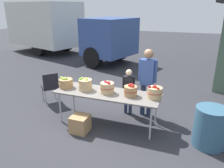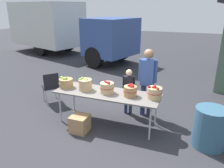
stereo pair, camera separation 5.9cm
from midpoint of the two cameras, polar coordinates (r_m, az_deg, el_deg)
name	(u,v)px [view 1 (the left image)]	position (r m, az deg, el deg)	size (l,w,h in m)	color
ground_plane	(107,123)	(5.06, -1.55, -10.19)	(40.00, 40.00, 0.00)	#2D2D33
market_table	(107,94)	(4.75, -1.63, -2.73)	(2.30, 0.76, 0.75)	slate
apple_basket_green_0	(66,83)	(5.12, -12.32, 0.30)	(0.33, 0.33, 0.25)	#A87F51
apple_basket_green_1	(85,84)	(4.89, -7.37, -0.10)	(0.32, 0.32, 0.29)	tan
apple_basket_red_0	(107,88)	(4.67, -1.62, -0.94)	(0.31, 0.31, 0.28)	tan
apple_basket_red_1	(131,90)	(4.54, 4.51, -1.65)	(0.29, 0.29, 0.27)	#A87F51
apple_basket_red_2	(155,92)	(4.50, 10.74, -2.10)	(0.32, 0.32, 0.28)	tan
vendor_adult	(147,78)	(5.12, 8.90, 1.65)	(0.43, 0.22, 1.63)	#262D4C
child_customer	(129,88)	(5.24, 4.02, -1.09)	(0.30, 0.18, 1.13)	#262D4C
box_truck	(57,27)	(12.45, -14.26, 14.28)	(7.99, 4.36, 2.75)	silver
folding_chair	(50,85)	(6.11, -16.12, -0.38)	(0.56, 0.56, 0.86)	black
trash_barrel	(210,127)	(4.53, 23.89, -10.26)	(0.59, 0.59, 0.78)	#335972
produce_crate	(80,124)	(4.73, -8.69, -10.23)	(0.36, 0.36, 0.36)	#A87F51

